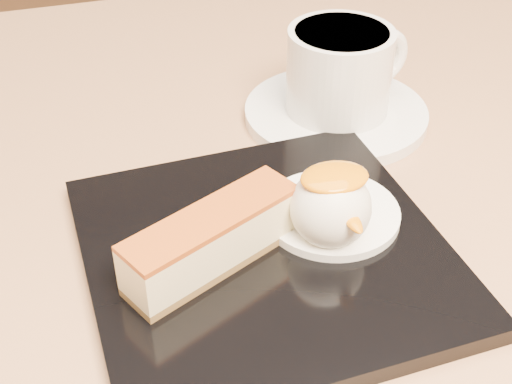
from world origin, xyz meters
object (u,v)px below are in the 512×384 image
object	(u,v)px
dessert_plate	(265,253)
cheesecake	(212,239)
table	(255,349)
coffee_cup	(341,69)
ice_cream_scoop	(331,207)
saucer	(336,113)

from	to	relation	value
dessert_plate	cheesecake	bearing A→B (deg)	-171.87
table	cheesecake	world-z (taller)	cheesecake
cheesecake	coffee_cup	bearing A→B (deg)	21.33
table	cheesecake	size ratio (longest dim) A/B	6.80
ice_cream_scoop	coffee_cup	world-z (taller)	coffee_cup
table	ice_cream_scoop	bearing A→B (deg)	-65.61
cheesecake	saucer	xyz separation A→B (m)	(0.14, 0.15, -0.03)
cheesecake	saucer	world-z (taller)	cheesecake
cheesecake	saucer	bearing A→B (deg)	21.63
coffee_cup	dessert_plate	bearing A→B (deg)	-141.38
saucer	coffee_cup	world-z (taller)	coffee_cup
cheesecake	coffee_cup	xyz separation A→B (m)	(0.15, 0.15, 0.01)
saucer	ice_cream_scoop	bearing A→B (deg)	-114.27
ice_cream_scoop	saucer	size ratio (longest dim) A/B	0.34
dessert_plate	coffee_cup	bearing A→B (deg)	53.16
table	ice_cream_scoop	xyz separation A→B (m)	(0.03, -0.06, 0.19)
saucer	table	bearing A→B (deg)	-137.88
cheesecake	coffee_cup	size ratio (longest dim) A/B	1.06
ice_cream_scoop	cheesecake	bearing A→B (deg)	180.00
ice_cream_scoop	coffee_cup	size ratio (longest dim) A/B	0.46
dessert_plate	cheesecake	world-z (taller)	cheesecake
ice_cream_scoop	saucer	xyz separation A→B (m)	(0.07, 0.15, -0.03)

